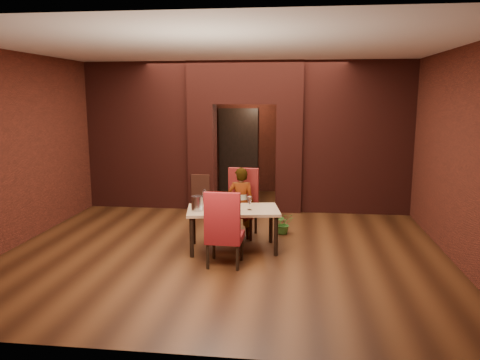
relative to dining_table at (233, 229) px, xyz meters
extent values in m
plane|color=#442311|center=(-0.11, 0.81, -0.34)|extent=(8.00, 8.00, 0.00)
cube|color=silver|center=(-0.11, 0.81, 2.86)|extent=(7.00, 8.00, 0.04)
cube|color=maroon|center=(-0.11, 4.81, 1.26)|extent=(7.00, 0.04, 3.20)
cube|color=maroon|center=(-0.11, -3.19, 1.26)|extent=(7.00, 0.04, 3.20)
cube|color=maroon|center=(-3.61, 0.81, 1.26)|extent=(0.04, 8.00, 3.20)
cube|color=maroon|center=(3.39, 0.81, 1.26)|extent=(0.04, 8.00, 3.20)
cube|color=maroon|center=(-1.06, 2.81, 0.81)|extent=(0.55, 0.55, 2.30)
cube|color=maroon|center=(0.84, 2.81, 0.81)|extent=(0.55, 0.55, 2.30)
cube|color=maroon|center=(-0.11, 2.81, 2.41)|extent=(2.45, 0.55, 0.90)
cube|color=maroon|center=(-2.48, 2.81, 1.26)|extent=(2.28, 0.35, 3.20)
cube|color=maroon|center=(2.25, 2.81, 1.26)|extent=(2.28, 0.35, 3.20)
cube|color=#96432B|center=(-1.06, 2.52, 0.21)|extent=(0.40, 0.03, 0.50)
cube|color=black|center=(-0.51, 4.75, 0.71)|extent=(0.90, 0.08, 2.10)
cube|color=black|center=(-0.51, 4.71, 0.71)|extent=(1.02, 0.04, 2.22)
cube|color=tan|center=(0.00, 0.00, 0.00)|extent=(1.58, 1.06, 0.68)
cube|color=maroon|center=(0.03, 0.75, 0.26)|extent=(0.60, 0.60, 1.20)
cube|color=maroon|center=(-0.02, -0.70, 0.23)|extent=(0.53, 0.53, 1.14)
imported|color=white|center=(0.05, 0.63, 0.29)|extent=(0.46, 0.30, 1.26)
cube|color=white|center=(-0.24, -0.22, 0.34)|extent=(0.33, 0.29, 0.00)
cylinder|color=#AAA9B1|center=(-0.55, -0.18, 0.46)|extent=(0.19, 0.19, 0.23)
cylinder|color=white|center=(-0.47, 0.04, 0.49)|extent=(0.07, 0.07, 0.30)
imported|color=#377027|center=(0.79, 0.99, -0.15)|extent=(0.42, 0.38, 0.38)
camera|label=1|loc=(1.01, -7.25, 2.14)|focal=35.00mm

